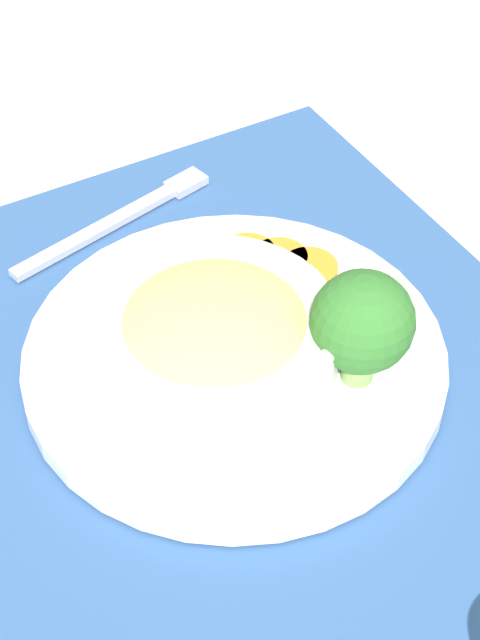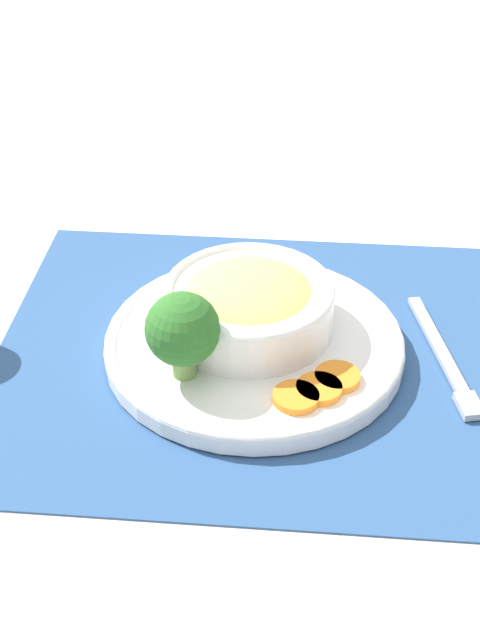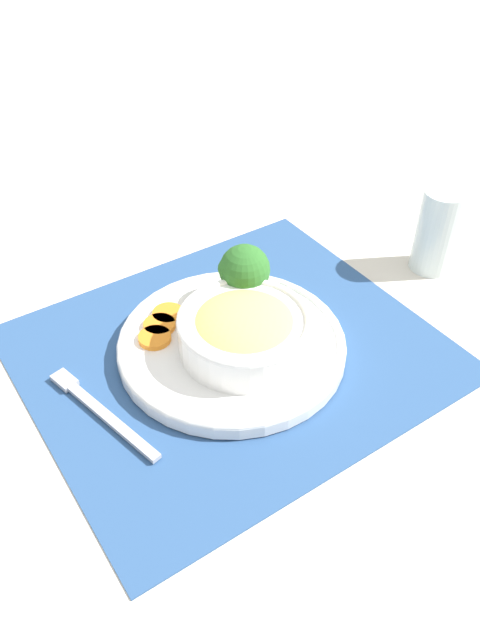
% 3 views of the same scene
% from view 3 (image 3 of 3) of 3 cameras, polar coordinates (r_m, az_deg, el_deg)
% --- Properties ---
extents(ground_plane, '(4.00, 4.00, 0.00)m').
position_cam_3_polar(ground_plane, '(0.80, -0.76, -2.97)').
color(ground_plane, beige).
extents(placemat, '(0.53, 0.47, 0.00)m').
position_cam_3_polar(placemat, '(0.80, -0.76, -2.87)').
color(placemat, '#2D5184').
rests_on(placemat, ground_plane).
extents(plate, '(0.29, 0.29, 0.02)m').
position_cam_3_polar(plate, '(0.79, -0.77, -2.17)').
color(plate, white).
rests_on(plate, placemat).
extents(bowl, '(0.16, 0.16, 0.06)m').
position_cam_3_polar(bowl, '(0.76, 0.38, -0.88)').
color(bowl, white).
rests_on(bowl, plate).
extents(broccoli_floret, '(0.07, 0.07, 0.09)m').
position_cam_3_polar(broccoli_floret, '(0.82, 0.38, 4.60)').
color(broccoli_floret, '#759E51').
rests_on(broccoli_floret, plate).
extents(carrot_slice_near, '(0.04, 0.04, 0.01)m').
position_cam_3_polar(carrot_slice_near, '(0.83, -6.59, 0.54)').
color(carrot_slice_near, orange).
rests_on(carrot_slice_near, plate).
extents(carrot_slice_middle, '(0.04, 0.04, 0.01)m').
position_cam_3_polar(carrot_slice_middle, '(0.81, -7.38, -0.48)').
color(carrot_slice_middle, orange).
rests_on(carrot_slice_middle, plate).
extents(carrot_slice_far, '(0.04, 0.04, 0.01)m').
position_cam_3_polar(carrot_slice_far, '(0.79, -7.80, -1.61)').
color(carrot_slice_far, orange).
rests_on(carrot_slice_far, plate).
extents(water_glass, '(0.06, 0.06, 0.13)m').
position_cam_3_polar(water_glass, '(0.96, 17.55, 7.43)').
color(water_glass, silver).
rests_on(water_glass, ground_plane).
extents(fork, '(0.05, 0.18, 0.01)m').
position_cam_3_polar(fork, '(0.75, -13.30, -7.50)').
color(fork, '#B7B7BC').
rests_on(fork, placemat).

